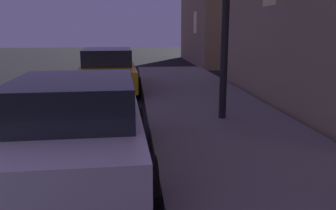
# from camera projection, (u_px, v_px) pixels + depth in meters

# --- Properties ---
(car_white) EXTENTS (2.18, 4.19, 1.43)m
(car_white) POSITION_uv_depth(u_px,v_px,m) (77.00, 127.00, 5.04)
(car_white) COLOR silver
(car_white) RESTS_ON ground
(car_yellow_cab) EXTENTS (2.17, 4.53, 1.43)m
(car_yellow_cab) POSITION_uv_depth(u_px,v_px,m) (108.00, 70.00, 11.80)
(car_yellow_cab) COLOR gold
(car_yellow_cab) RESTS_ON ground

